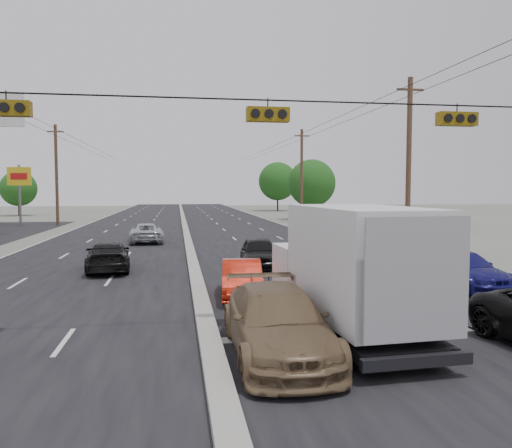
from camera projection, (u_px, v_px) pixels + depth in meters
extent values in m
plane|color=#606356|center=(208.00, 336.00, 12.33)|extent=(200.00, 200.00, 0.00)
cube|color=black|center=(186.00, 232.00, 41.88)|extent=(20.00, 160.00, 0.02)
cube|color=gray|center=(186.00, 231.00, 41.88)|extent=(0.50, 160.00, 0.20)
cylinder|color=#422D1E|center=(57.00, 175.00, 49.43)|extent=(0.30, 0.30, 10.00)
cube|color=#422D1E|center=(55.00, 132.00, 49.13)|extent=(1.60, 0.12, 0.12)
cylinder|color=#422D1E|center=(409.00, 165.00, 28.71)|extent=(0.30, 0.30, 10.00)
cube|color=#422D1E|center=(410.00, 90.00, 28.41)|extent=(1.60, 0.12, 0.12)
cylinder|color=#422D1E|center=(302.00, 176.00, 53.34)|extent=(0.30, 0.30, 10.00)
cube|color=#422D1E|center=(302.00, 136.00, 53.04)|extent=(1.60, 0.12, 0.12)
cylinder|color=black|center=(206.00, 98.00, 11.92)|extent=(25.00, 0.04, 0.04)
cube|color=#72590C|center=(6.00, 108.00, 11.24)|extent=(1.05, 0.30, 0.35)
cube|color=#72590C|center=(268.00, 115.00, 12.18)|extent=(1.05, 0.30, 0.35)
cube|color=#72590C|center=(457.00, 119.00, 12.96)|extent=(1.05, 0.30, 0.35)
cylinder|color=slate|center=(20.00, 196.00, 49.03)|extent=(0.24, 0.24, 6.00)
cube|color=gold|center=(19.00, 176.00, 48.89)|extent=(2.20, 0.25, 1.80)
cylinder|color=#382619|center=(19.00, 208.00, 67.93)|extent=(0.28, 0.28, 2.16)
sphere|color=#164B14|center=(18.00, 189.00, 67.74)|extent=(4.80, 4.80, 4.80)
cylinder|color=#382619|center=(311.00, 209.00, 58.92)|extent=(0.28, 0.28, 2.52)
sphere|color=#164B14|center=(312.00, 183.00, 58.71)|extent=(5.60, 5.60, 5.60)
cylinder|color=#382619|center=(278.00, 202.00, 83.69)|extent=(0.28, 0.28, 2.88)
sphere|color=#164B14|center=(278.00, 181.00, 83.45)|extent=(6.40, 6.40, 6.40)
cube|color=black|center=(347.00, 317.00, 12.60)|extent=(2.46, 6.46, 0.23)
cube|color=silver|center=(360.00, 260.00, 11.78)|extent=(2.53, 4.66, 2.54)
cube|color=silver|center=(317.00, 273.00, 14.80)|extent=(2.27, 1.85, 1.63)
cylinder|color=black|center=(288.00, 301.00, 14.43)|extent=(0.32, 0.83, 0.82)
cylinder|color=black|center=(349.00, 298.00, 14.84)|extent=(0.32, 0.83, 0.82)
cylinder|color=black|center=(342.00, 343.00, 10.45)|extent=(0.32, 0.83, 0.82)
cylinder|color=black|center=(424.00, 337.00, 10.86)|extent=(0.32, 0.83, 0.82)
imported|color=brown|center=(277.00, 323.00, 10.80)|extent=(2.06, 5.02, 1.45)
imported|color=red|center=(242.00, 279.00, 16.70)|extent=(1.65, 3.83, 1.23)
imported|color=black|center=(259.00, 253.00, 23.00)|extent=(1.98, 4.23, 1.40)
imported|color=white|center=(345.00, 267.00, 19.18)|extent=(1.83, 3.96, 1.26)
imported|color=navy|center=(461.00, 270.00, 18.35)|extent=(2.20, 4.70, 1.33)
imported|color=maroon|center=(368.00, 244.00, 26.55)|extent=(2.13, 4.43, 1.46)
imported|color=black|center=(108.00, 256.00, 22.11)|extent=(2.34, 4.72, 1.32)
imported|color=#AEB1B7|center=(146.00, 233.00, 33.86)|extent=(2.47, 4.84, 1.31)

